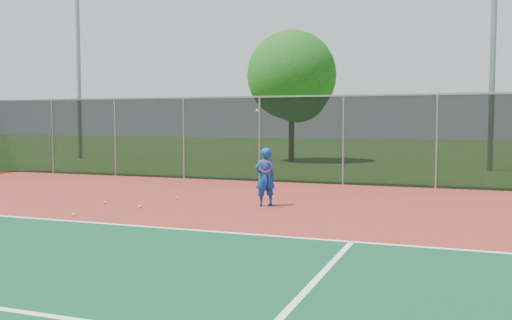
# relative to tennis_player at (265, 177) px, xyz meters

# --- Properties ---
(ground) EXTENTS (120.00, 120.00, 0.00)m
(ground) POSITION_rel_tennis_player_xyz_m (0.88, -6.55, -0.76)
(ground) COLOR #305D1A
(ground) RESTS_ON ground
(court_apron) EXTENTS (30.00, 20.00, 0.02)m
(court_apron) POSITION_rel_tennis_player_xyz_m (0.88, -4.55, -0.75)
(court_apron) COLOR maroon
(court_apron) RESTS_ON ground
(fence_back) EXTENTS (30.00, 0.06, 3.03)m
(fence_back) POSITION_rel_tennis_player_xyz_m (0.88, 5.45, 0.80)
(fence_back) COLOR black
(fence_back) RESTS_ON court_apron
(tennis_player) EXTENTS (0.64, 0.73, 2.45)m
(tennis_player) POSITION_rel_tennis_player_xyz_m (0.00, 0.00, 0.00)
(tennis_player) COLOR #113CA5
(tennis_player) RESTS_ON court_apron
(practice_ball_1) EXTENTS (0.07, 0.07, 0.07)m
(practice_ball_1) POSITION_rel_tennis_player_xyz_m (-2.79, -1.40, -0.71)
(practice_ball_1) COLOR yellow
(practice_ball_1) RESTS_ON court_apron
(practice_ball_3) EXTENTS (0.07, 0.07, 0.07)m
(practice_ball_3) POSITION_rel_tennis_player_xyz_m (-3.55, -2.99, -0.71)
(practice_ball_3) COLOR yellow
(practice_ball_3) RESTS_ON court_apron
(practice_ball_4) EXTENTS (0.07, 0.07, 0.07)m
(practice_ball_4) POSITION_rel_tennis_player_xyz_m (-2.71, 0.36, -0.71)
(practice_ball_4) COLOR yellow
(practice_ball_4) RESTS_ON court_apron
(practice_ball_5) EXTENTS (0.07, 0.07, 0.07)m
(practice_ball_5) POSITION_rel_tennis_player_xyz_m (-4.05, -1.09, -0.71)
(practice_ball_5) COLOR yellow
(practice_ball_5) RESTS_ON court_apron
(floodlight_nw) EXTENTS (0.90, 0.40, 12.83)m
(floodlight_nw) POSITION_rel_tennis_player_xyz_m (-15.81, 13.36, 6.44)
(floodlight_nw) COLOR gray
(floodlight_nw) RESTS_ON ground
(floodlight_n) EXTENTS (0.90, 0.40, 12.83)m
(floodlight_n) POSITION_rel_tennis_player_xyz_m (5.77, 13.14, 6.44)
(floodlight_n) COLOR gray
(floodlight_n) RESTS_ON ground
(tree_back_left) EXTENTS (4.73, 4.73, 6.95)m
(tree_back_left) POSITION_rel_tennis_player_xyz_m (-3.87, 15.54, 3.60)
(tree_back_left) COLOR #382714
(tree_back_left) RESTS_ON ground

